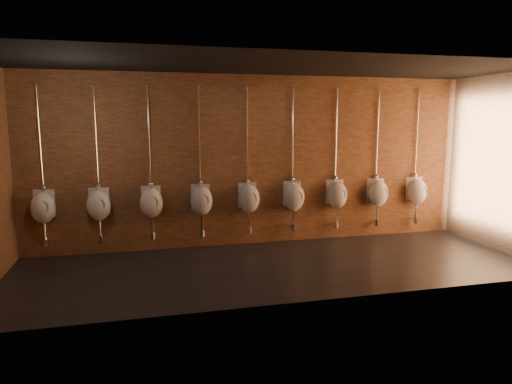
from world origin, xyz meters
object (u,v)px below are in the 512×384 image
at_px(urinal_3, 201,200).
at_px(urinal_5, 294,196).
at_px(urinal_8, 417,191).
at_px(urinal_7, 378,193).
at_px(urinal_6, 337,194).
at_px(urinal_0, 43,207).
at_px(urinal_4, 249,198).
at_px(urinal_1, 99,204).
at_px(urinal_2, 151,202).

height_order(urinal_3, urinal_5, same).
bearing_deg(urinal_8, urinal_7, 180.00).
distance_m(urinal_3, urinal_6, 2.68).
height_order(urinal_5, urinal_7, same).
distance_m(urinal_0, urinal_8, 7.16).
bearing_deg(urinal_5, urinal_4, 180.00).
height_order(urinal_3, urinal_7, same).
relative_size(urinal_0, urinal_1, 1.00).
bearing_deg(urinal_2, urinal_8, 0.00).
height_order(urinal_2, urinal_5, same).
relative_size(urinal_2, urinal_3, 1.00).
bearing_deg(urinal_4, urinal_6, 0.00).
height_order(urinal_1, urinal_4, same).
relative_size(urinal_2, urinal_7, 1.00).
distance_m(urinal_3, urinal_8, 4.47).
distance_m(urinal_1, urinal_8, 6.26).
distance_m(urinal_1, urinal_7, 5.37).
bearing_deg(urinal_5, urinal_1, 180.00).
xyz_separation_m(urinal_0, urinal_1, (0.89, 0.00, 0.00)).
bearing_deg(urinal_5, urinal_3, 180.00).
height_order(urinal_1, urinal_8, same).
bearing_deg(urinal_6, urinal_3, 180.00).
height_order(urinal_3, urinal_8, same).
xyz_separation_m(urinal_0, urinal_7, (6.26, 0.00, 0.00)).
bearing_deg(urinal_0, urinal_1, 0.00).
distance_m(urinal_0, urinal_1, 0.89).
relative_size(urinal_3, urinal_6, 1.00).
bearing_deg(urinal_6, urinal_0, 180.00).
bearing_deg(urinal_5, urinal_0, 180.00).
bearing_deg(urinal_8, urinal_1, 180.00).
relative_size(urinal_4, urinal_5, 1.00).
xyz_separation_m(urinal_3, urinal_5, (1.79, 0.00, 0.00)).
bearing_deg(urinal_6, urinal_8, 0.00).
bearing_deg(urinal_2, urinal_7, 0.00).
xyz_separation_m(urinal_3, urinal_4, (0.89, 0.00, 0.00)).
relative_size(urinal_0, urinal_6, 1.00).
bearing_deg(urinal_4, urinal_8, 0.00).
bearing_deg(urinal_3, urinal_6, 0.00).
bearing_deg(urinal_2, urinal_0, 180.00).
xyz_separation_m(urinal_1, urinal_4, (2.68, 0.00, 0.00)).
relative_size(urinal_0, urinal_4, 1.00).
height_order(urinal_4, urinal_7, same).
xyz_separation_m(urinal_4, urinal_5, (0.89, 0.00, 0.00)).
height_order(urinal_5, urinal_6, same).
xyz_separation_m(urinal_0, urinal_5, (4.47, 0.00, 0.00)).
distance_m(urinal_3, urinal_7, 3.58).
xyz_separation_m(urinal_5, urinal_7, (1.79, 0.00, 0.00)).
distance_m(urinal_1, urinal_5, 3.58).
bearing_deg(urinal_4, urinal_5, 0.00).
bearing_deg(urinal_3, urinal_4, 0.00).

